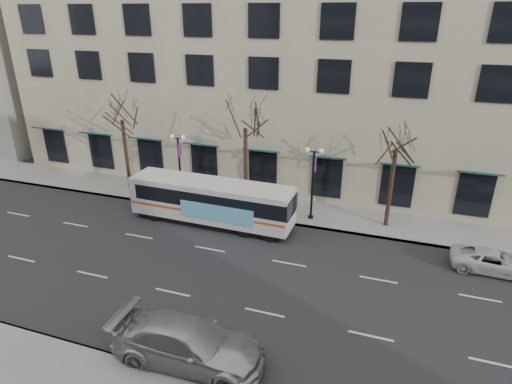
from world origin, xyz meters
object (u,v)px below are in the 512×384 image
at_px(tree_far_mid, 245,115).
at_px(white_pickup, 493,261).
at_px(tree_far_right, 398,134).
at_px(tree_far_left, 120,108).
at_px(lamp_post_left, 180,164).
at_px(city_bus, 212,201).
at_px(lamp_post_right, 313,181).
at_px(silver_car, 188,343).

relative_size(tree_far_mid, white_pickup, 1.93).
relative_size(tree_far_mid, tree_far_right, 1.06).
relative_size(tree_far_left, lamp_post_left, 1.60).
distance_m(tree_far_left, city_bus, 10.62).
xyz_separation_m(lamp_post_right, silver_car, (-2.04, -14.40, -2.02)).
distance_m(tree_far_mid, lamp_post_left, 6.40).
bearing_deg(lamp_post_right, silver_car, -98.06).
bearing_deg(tree_far_mid, tree_far_left, -180.00).
relative_size(tree_far_left, city_bus, 0.74).
relative_size(tree_far_left, tree_far_right, 1.03).
height_order(tree_far_left, white_pickup, tree_far_left).
bearing_deg(lamp_post_right, city_bus, -157.13).
height_order(tree_far_right, lamp_post_right, tree_far_right).
xyz_separation_m(tree_far_left, tree_far_mid, (10.00, 0.00, 0.21)).
bearing_deg(lamp_post_left, lamp_post_right, 0.00).
distance_m(lamp_post_right, city_bus, 6.88).
distance_m(lamp_post_right, white_pickup, 11.53).
distance_m(tree_far_left, tree_far_right, 20.00).
relative_size(tree_far_right, lamp_post_right, 1.55).
xyz_separation_m(tree_far_right, city_bus, (-11.22, -3.23, -4.76)).
height_order(lamp_post_right, city_bus, lamp_post_right).
relative_size(lamp_post_right, white_pickup, 1.17).
height_order(city_bus, white_pickup, city_bus).
distance_m(lamp_post_right, silver_car, 14.68).
height_order(tree_far_left, lamp_post_left, tree_far_left).
xyz_separation_m(lamp_post_left, lamp_post_right, (10.00, 0.00, 0.00)).
bearing_deg(tree_far_mid, silver_car, -78.80).
bearing_deg(white_pickup, lamp_post_left, 83.07).
relative_size(lamp_post_left, white_pickup, 1.17).
xyz_separation_m(tree_far_left, white_pickup, (25.91, -3.53, -6.08)).
bearing_deg(white_pickup, tree_far_mid, 78.54).
bearing_deg(tree_far_mid, lamp_post_left, -173.15).
height_order(silver_car, white_pickup, silver_car).
distance_m(lamp_post_left, lamp_post_right, 10.00).
relative_size(tree_far_mid, lamp_post_left, 1.64).
bearing_deg(tree_far_right, silver_car, -115.11).
distance_m(silver_car, white_pickup, 17.30).
distance_m(tree_far_left, lamp_post_left, 6.29).
height_order(tree_far_right, silver_car, tree_far_right).
xyz_separation_m(lamp_post_left, silver_car, (7.96, -14.40, -2.02)).
height_order(tree_far_right, city_bus, tree_far_right).
bearing_deg(tree_far_left, tree_far_mid, 0.00).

